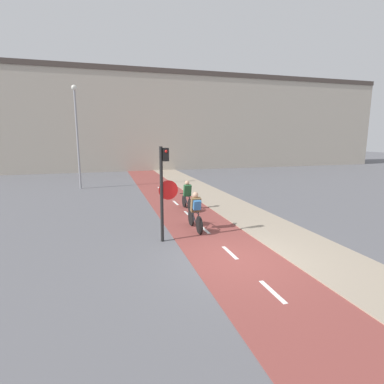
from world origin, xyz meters
The scene contains 8 objects.
ground_plane centered at (0.00, 0.00, 0.00)m, with size 120.00×120.00×0.00m, color #5B5B60.
bike_lane centered at (0.00, 0.01, 0.01)m, with size 2.77×60.00×0.02m.
sidewalk_strip centered at (2.59, 0.00, 0.03)m, with size 2.40×60.00×0.05m.
building_row_background centered at (0.00, 27.05, 5.32)m, with size 60.00×5.20×10.61m.
traffic_light_pole centered at (-1.74, 2.18, 2.03)m, with size 0.67×0.25×3.28m.
street_lamp_far centered at (-5.36, 14.56, 4.27)m, with size 0.36×0.36×7.01m.
cyclist_near centered at (-0.35, 3.07, 0.72)m, with size 0.46×1.80×1.52m.
cyclist_far centered at (0.21, 6.36, 0.67)m, with size 0.46×1.74×1.48m.
Camera 1 is at (-3.61, -7.68, 3.58)m, focal length 28.00 mm.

